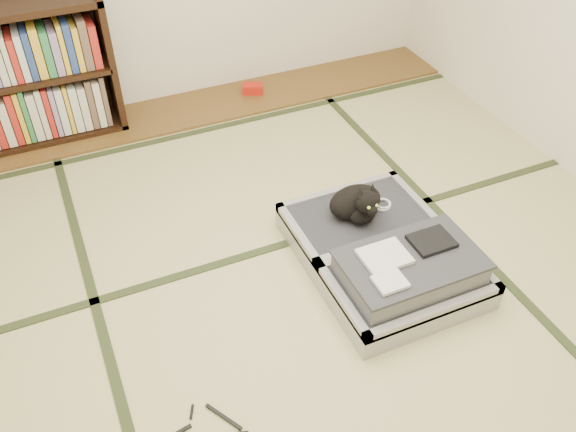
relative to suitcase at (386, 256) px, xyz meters
name	(u,v)px	position (x,y,z in m)	size (l,w,h in m)	color
floor	(307,296)	(-0.46, 0.00, -0.11)	(4.50, 4.50, 0.00)	#C9C586
wood_strip	(192,109)	(-0.46, 2.00, -0.10)	(4.00, 0.50, 0.02)	brown
red_item	(253,89)	(0.04, 2.03, -0.05)	(0.15, 0.09, 0.07)	red
room_shell	(315,20)	(-0.46, 0.00, 1.35)	(4.50, 4.50, 4.50)	white
tatami_borders	(270,236)	(-0.46, 0.49, -0.10)	(4.00, 4.50, 0.01)	#2D381E
suitcase	(386,256)	(0.00, 0.00, 0.00)	(0.77, 1.03, 0.30)	#9F9EA3
cat	(358,203)	(-0.02, 0.29, 0.14)	(0.34, 0.35, 0.28)	black
cable_coil	(382,204)	(0.16, 0.32, 0.05)	(0.11, 0.11, 0.03)	white
hanger	(199,432)	(-1.19, -0.51, -0.10)	(0.40, 0.23, 0.01)	black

